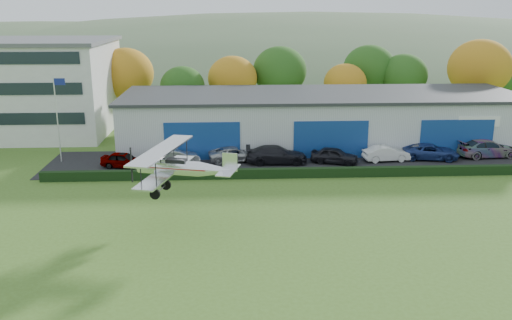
{
  "coord_description": "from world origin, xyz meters",
  "views": [
    {
      "loc": [
        -4.47,
        -27.02,
        13.73
      ],
      "look_at": [
        -2.6,
        10.26,
        3.24
      ],
      "focal_mm": 38.12,
      "sensor_mm": 36.0,
      "label": 1
    }
  ],
  "objects_px": {
    "hangar": "(321,118)",
    "car_4": "(335,155)",
    "car_0": "(124,160)",
    "biplane": "(178,166)",
    "car_2": "(235,154)",
    "car_3": "(277,155)",
    "car_5": "(386,154)",
    "flagpole": "(58,111)",
    "office_block": "(19,86)",
    "car_1": "(175,157)",
    "car_7": "(487,148)",
    "car_6": "(431,152)"
  },
  "relations": [
    {
      "from": "car_6",
      "to": "hangar",
      "type": "bearing_deg",
      "value": 63.89
    },
    {
      "from": "car_2",
      "to": "car_5",
      "type": "distance_m",
      "value": 13.98
    },
    {
      "from": "car_2",
      "to": "car_4",
      "type": "relative_size",
      "value": 1.12
    },
    {
      "from": "car_4",
      "to": "car_6",
      "type": "height_order",
      "value": "car_4"
    },
    {
      "from": "office_block",
      "to": "hangar",
      "type": "bearing_deg",
      "value": -12.01
    },
    {
      "from": "car_4",
      "to": "biplane",
      "type": "relative_size",
      "value": 0.52
    },
    {
      "from": "car_2",
      "to": "car_3",
      "type": "height_order",
      "value": "car_3"
    },
    {
      "from": "car_4",
      "to": "car_7",
      "type": "relative_size",
      "value": 0.74
    },
    {
      "from": "hangar",
      "to": "car_4",
      "type": "xyz_separation_m",
      "value": [
        0.05,
        -7.82,
        -1.88
      ]
    },
    {
      "from": "hangar",
      "to": "car_4",
      "type": "height_order",
      "value": "hangar"
    },
    {
      "from": "hangar",
      "to": "car_0",
      "type": "distance_m",
      "value": 20.66
    },
    {
      "from": "flagpole",
      "to": "office_block",
      "type": "bearing_deg",
      "value": 121.97
    },
    {
      "from": "car_3",
      "to": "biplane",
      "type": "bearing_deg",
      "value": 153.18
    },
    {
      "from": "car_1",
      "to": "car_4",
      "type": "xyz_separation_m",
      "value": [
        14.43,
        -0.22,
        0.02
      ]
    },
    {
      "from": "car_1",
      "to": "car_6",
      "type": "relative_size",
      "value": 0.84
    },
    {
      "from": "car_5",
      "to": "car_7",
      "type": "relative_size",
      "value": 0.74
    },
    {
      "from": "car_3",
      "to": "car_5",
      "type": "xyz_separation_m",
      "value": [
        10.19,
        0.26,
        -0.1
      ]
    },
    {
      "from": "car_1",
      "to": "car_7",
      "type": "relative_size",
      "value": 0.75
    },
    {
      "from": "car_0",
      "to": "car_4",
      "type": "xyz_separation_m",
      "value": [
        18.92,
        0.39,
        0.05
      ]
    },
    {
      "from": "car_4",
      "to": "car_7",
      "type": "xyz_separation_m",
      "value": [
        14.88,
        1.5,
        0.1
      ]
    },
    {
      "from": "hangar",
      "to": "car_4",
      "type": "bearing_deg",
      "value": -89.61
    },
    {
      "from": "car_2",
      "to": "flagpole",
      "type": "bearing_deg",
      "value": 78.7
    },
    {
      "from": "car_2",
      "to": "car_3",
      "type": "relative_size",
      "value": 0.86
    },
    {
      "from": "hangar",
      "to": "car_7",
      "type": "relative_size",
      "value": 7.07
    },
    {
      "from": "flagpole",
      "to": "car_5",
      "type": "bearing_deg",
      "value": -2.51
    },
    {
      "from": "office_block",
      "to": "flagpole",
      "type": "relative_size",
      "value": 2.57
    },
    {
      "from": "car_5",
      "to": "biplane",
      "type": "distance_m",
      "value": 23.08
    },
    {
      "from": "office_block",
      "to": "car_2",
      "type": "distance_m",
      "value": 27.99
    },
    {
      "from": "car_4",
      "to": "biplane",
      "type": "xyz_separation_m",
      "value": [
        -12.82,
        -13.87,
        3.23
      ]
    },
    {
      "from": "flagpole",
      "to": "car_5",
      "type": "relative_size",
      "value": 1.87
    },
    {
      "from": "car_3",
      "to": "car_4",
      "type": "relative_size",
      "value": 1.3
    },
    {
      "from": "car_2",
      "to": "biplane",
      "type": "height_order",
      "value": "biplane"
    },
    {
      "from": "flagpole",
      "to": "car_4",
      "type": "distance_m",
      "value": 25.32
    },
    {
      "from": "car_2",
      "to": "car_4",
      "type": "xyz_separation_m",
      "value": [
        9.05,
        -1.16,
        0.06
      ]
    },
    {
      "from": "biplane",
      "to": "car_2",
      "type": "bearing_deg",
      "value": 90.9
    },
    {
      "from": "car_1",
      "to": "car_3",
      "type": "height_order",
      "value": "car_3"
    },
    {
      "from": "hangar",
      "to": "car_2",
      "type": "relative_size",
      "value": 8.46
    },
    {
      "from": "car_1",
      "to": "car_3",
      "type": "distance_m",
      "value": 9.16
    },
    {
      "from": "car_0",
      "to": "car_2",
      "type": "bearing_deg",
      "value": -68.8
    },
    {
      "from": "car_1",
      "to": "car_4",
      "type": "relative_size",
      "value": 1.01
    },
    {
      "from": "office_block",
      "to": "car_6",
      "type": "height_order",
      "value": "office_block"
    },
    {
      "from": "car_0",
      "to": "flagpole",
      "type": "bearing_deg",
      "value": 81.92
    },
    {
      "from": "car_1",
      "to": "car_7",
      "type": "xyz_separation_m",
      "value": [
        29.31,
        1.29,
        0.12
      ]
    },
    {
      "from": "hangar",
      "to": "car_6",
      "type": "distance_m",
      "value": 11.72
    },
    {
      "from": "car_6",
      "to": "car_7",
      "type": "xyz_separation_m",
      "value": [
        5.64,
        0.57,
        0.12
      ]
    },
    {
      "from": "car_6",
      "to": "biplane",
      "type": "height_order",
      "value": "biplane"
    },
    {
      "from": "hangar",
      "to": "office_block",
      "type": "xyz_separation_m",
      "value": [
        -33.0,
        7.02,
        2.56
      ]
    },
    {
      "from": "car_0",
      "to": "biplane",
      "type": "bearing_deg",
      "value": -143.38
    },
    {
      "from": "car_7",
      "to": "biplane",
      "type": "xyz_separation_m",
      "value": [
        -27.7,
        -15.37,
        3.13
      ]
    },
    {
      "from": "car_5",
      "to": "biplane",
      "type": "bearing_deg",
      "value": 122.71
    }
  ]
}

